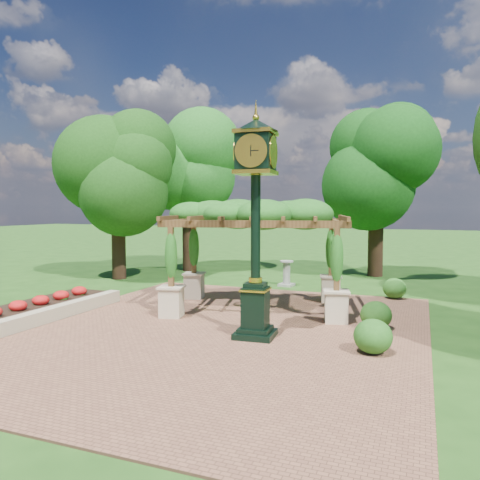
% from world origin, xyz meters
% --- Properties ---
extents(ground, '(120.00, 120.00, 0.00)m').
position_xyz_m(ground, '(0.00, 0.00, 0.00)').
color(ground, '#1E4714').
rests_on(ground, ground).
extents(brick_plaza, '(10.00, 12.00, 0.04)m').
position_xyz_m(brick_plaza, '(0.00, 1.00, 0.02)').
color(brick_plaza, brown).
rests_on(brick_plaza, ground).
extents(border_wall, '(0.35, 5.00, 0.40)m').
position_xyz_m(border_wall, '(-4.60, 0.50, 0.20)').
color(border_wall, '#C6B793').
rests_on(border_wall, ground).
extents(flower_bed, '(1.50, 5.00, 0.36)m').
position_xyz_m(flower_bed, '(-5.50, 0.50, 0.18)').
color(flower_bed, red).
rests_on(flower_bed, ground).
extents(pedestal_clock, '(1.10, 1.10, 5.21)m').
position_xyz_m(pedestal_clock, '(1.12, 0.65, 3.11)').
color(pedestal_clock, black).
rests_on(pedestal_clock, brick_plaza).
extents(pergola, '(5.89, 4.43, 3.32)m').
position_xyz_m(pergola, '(0.12, 3.59, 2.73)').
color(pergola, beige).
rests_on(pergola, brick_plaza).
extents(sundial, '(0.60, 0.60, 1.01)m').
position_xyz_m(sundial, '(-0.21, 8.10, 0.44)').
color(sundial, '#97968F').
rests_on(sundial, ground).
extents(shrub_front, '(0.89, 0.89, 0.73)m').
position_xyz_m(shrub_front, '(3.84, 0.37, 0.40)').
color(shrub_front, '#235A19').
rests_on(shrub_front, brick_plaza).
extents(shrub_mid, '(0.85, 0.85, 0.71)m').
position_xyz_m(shrub_mid, '(3.71, 2.45, 0.39)').
color(shrub_mid, '#214F16').
rests_on(shrub_mid, brick_plaza).
extents(shrub_back, '(0.90, 0.90, 0.69)m').
position_xyz_m(shrub_back, '(3.93, 6.79, 0.39)').
color(shrub_back, '#2B661D').
rests_on(shrub_back, brick_plaza).
extents(tree_west_near, '(3.85, 3.85, 6.87)m').
position_xyz_m(tree_west_near, '(-7.55, 7.30, 4.71)').
color(tree_west_near, '#341F14').
rests_on(tree_west_near, ground).
extents(tree_west_far, '(3.77, 3.77, 7.11)m').
position_xyz_m(tree_west_far, '(-5.94, 10.73, 4.88)').
color(tree_west_far, '#321E13').
rests_on(tree_west_far, ground).
extents(tree_north, '(3.88, 3.88, 7.16)m').
position_xyz_m(tree_north, '(2.79, 12.21, 4.90)').
color(tree_north, '#331F14').
rests_on(tree_north, ground).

